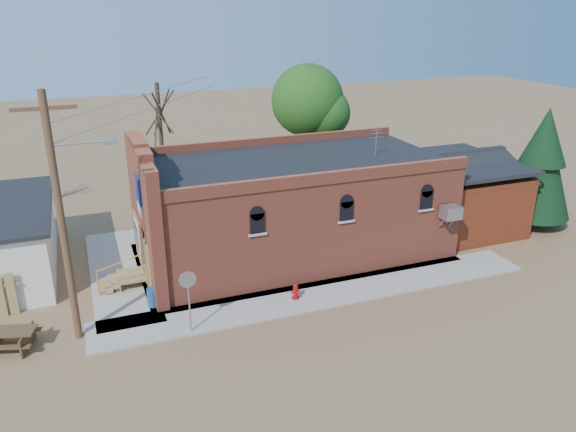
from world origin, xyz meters
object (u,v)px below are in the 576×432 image
object	(u,v)px
utility_pole	(62,216)
picnic_table	(9,337)
brick_bar	(287,207)
trash_barrel	(153,297)
fire_hydrant	(295,291)
stop_sign	(188,285)

from	to	relation	value
utility_pole	picnic_table	distance (m)	4.87
picnic_table	brick_bar	bearing A→B (deg)	35.69
trash_barrel	utility_pole	bearing A→B (deg)	-156.86
fire_hydrant	stop_sign	bearing A→B (deg)	-157.10
utility_pole	trash_barrel	distance (m)	5.31
utility_pole	fire_hydrant	xyz separation A→B (m)	(8.39, -0.31, -4.35)
utility_pole	brick_bar	bearing A→B (deg)	23.69
utility_pole	trash_barrel	world-z (taller)	utility_pole
trash_barrel	brick_bar	bearing A→B (deg)	23.91
fire_hydrant	trash_barrel	xyz separation A→B (m)	(-5.54, 1.53, 0.04)
utility_pole	picnic_table	size ratio (longest dim) A/B	4.25
trash_barrel	stop_sign	bearing A→B (deg)	-67.24
fire_hydrant	utility_pole	bearing A→B (deg)	-170.33
stop_sign	fire_hydrant	bearing A→B (deg)	30.71
trash_barrel	picnic_table	xyz separation A→B (m)	(-5.17, -1.16, 0.04)
stop_sign	utility_pole	bearing A→B (deg)	-177.66
utility_pole	fire_hydrant	size ratio (longest dim) A/B	13.15
brick_bar	fire_hydrant	world-z (taller)	brick_bar
utility_pole	stop_sign	distance (m)	4.90
brick_bar	utility_pole	distance (m)	10.96
brick_bar	utility_pole	xyz separation A→B (m)	(-9.79, -4.29, 2.43)
utility_pole	stop_sign	size ratio (longest dim) A/B	3.62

